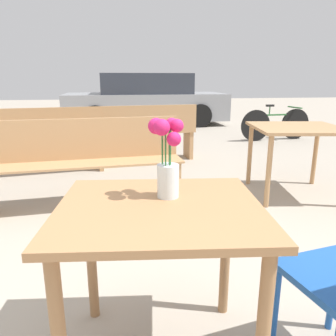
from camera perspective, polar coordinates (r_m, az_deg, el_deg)
name	(u,v)px	position (r m, az deg, el deg)	size (l,w,h in m)	color
table_front	(160,234)	(1.35, -1.40, -11.34)	(0.87, 0.78, 0.73)	#9E7047
flower_vase	(167,162)	(1.34, -0.13, 1.12)	(0.15, 0.14, 0.33)	silver
bench_near	(83,158)	(3.27, -14.59, 1.63)	(1.93, 0.55, 0.85)	tan
bench_middle	(27,137)	(4.69, -23.42, 4.91)	(2.01, 0.66, 0.85)	tan
bench_far	(144,131)	(4.94, -4.26, 6.38)	(1.61, 0.55, 0.85)	tan
table_back	(297,136)	(3.69, 21.55, 5.16)	(1.00, 0.97, 0.74)	tan
bicycle	(276,124)	(7.09, 18.27, 7.28)	(1.53, 0.44, 0.72)	black
parked_car	(145,101)	(9.24, -3.99, 11.65)	(4.35, 2.04, 1.36)	gray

